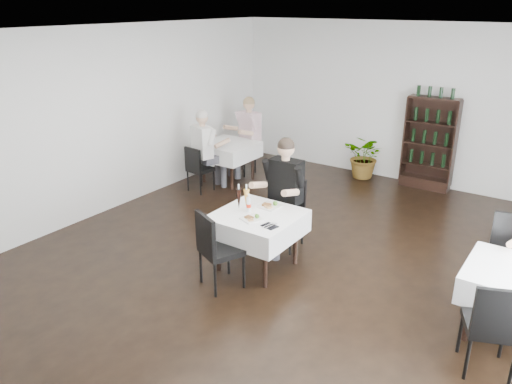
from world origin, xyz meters
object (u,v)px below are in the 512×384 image
(potted_tree, at_px, (366,156))
(main_table, at_px, (257,224))
(diner_main, at_px, (282,187))
(wine_shelf, at_px, (429,144))

(potted_tree, bearing_deg, main_table, -86.40)
(diner_main, bearing_deg, main_table, -87.95)
(main_table, distance_m, diner_main, 0.71)
(potted_tree, xyz_separation_m, diner_main, (0.24, -3.56, 0.50))
(main_table, distance_m, potted_tree, 4.20)
(wine_shelf, height_order, main_table, wine_shelf)
(wine_shelf, xyz_separation_m, potted_tree, (-1.16, -0.12, -0.40))
(wine_shelf, bearing_deg, potted_tree, -174.04)
(wine_shelf, distance_m, diner_main, 3.80)
(wine_shelf, xyz_separation_m, diner_main, (-0.92, -3.68, 0.09))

